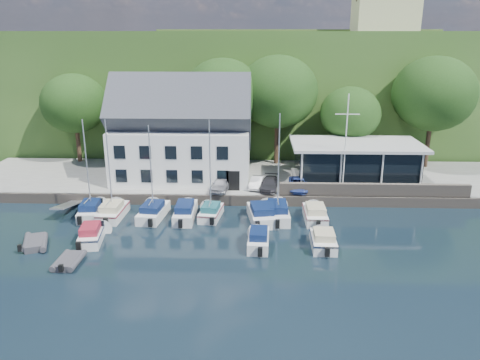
{
  "coord_description": "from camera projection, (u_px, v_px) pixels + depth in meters",
  "views": [
    {
      "loc": [
        0.62,
        -31.05,
        15.97
      ],
      "look_at": [
        -0.7,
        9.0,
        3.2
      ],
      "focal_mm": 35.0,
      "sensor_mm": 36.0,
      "label": 1
    }
  ],
  "objects": [
    {
      "name": "club_pavilion",
      "position": [
        355.0,
        162.0,
        48.4
      ],
      "size": [
        13.2,
        7.2,
        4.1
      ],
      "primitive_type": null,
      "color": "black",
      "rests_on": "quay"
    },
    {
      "name": "tree_3",
      "position": [
        277.0,
        111.0,
        53.78
      ],
      "size": [
        9.17,
        9.17,
        12.54
      ],
      "primitive_type": null,
      "color": "black",
      "rests_on": "quay"
    },
    {
      "name": "boat_r2_4",
      "position": [
        323.0,
        239.0,
        36.03
      ],
      "size": [
        2.08,
        5.09,
        1.43
      ],
      "primitive_type": null,
      "rotation": [
        0.0,
        0.0,
        -0.02
      ],
      "color": "silver",
      "rests_on": "ground"
    },
    {
      "name": "boat_r1_2",
      "position": [
        151.0,
        171.0,
        40.68
      ],
      "size": [
        2.73,
        6.7,
        8.79
      ],
      "primitive_type": null,
      "rotation": [
        0.0,
        0.0,
        -0.11
      ],
      "color": "silver",
      "rests_on": "ground"
    },
    {
      "name": "car_blue",
      "position": [
        298.0,
        184.0,
        46.08
      ],
      "size": [
        1.74,
        3.79,
        1.26
      ],
      "primitive_type": "imported",
      "rotation": [
        0.0,
        0.0,
        -0.08
      ],
      "color": "#2D428C",
      "rests_on": "quay"
    },
    {
      "name": "boat_r1_7",
      "position": [
        315.0,
        212.0,
        41.25
      ],
      "size": [
        2.04,
        6.02,
        1.45
      ],
      "primitive_type": null,
      "rotation": [
        0.0,
        0.0,
        0.0
      ],
      "color": "silver",
      "rests_on": "ground"
    },
    {
      "name": "ground",
      "position": [
        245.0,
        258.0,
        34.44
      ],
      "size": [
        180.0,
        180.0,
        0.0
      ],
      "primitive_type": "plane",
      "color": "black",
      "rests_on": "ground"
    },
    {
      "name": "quay_face",
      "position": [
        248.0,
        201.0,
        44.76
      ],
      "size": [
        60.0,
        0.3,
        1.0
      ],
      "primitive_type": "cube",
      "color": "#675D52",
      "rests_on": "ground"
    },
    {
      "name": "field_patch",
      "position": [
        292.0,
        30.0,
        95.94
      ],
      "size": [
        50.0,
        30.0,
        0.3
      ],
      "primitive_type": "cube",
      "color": "#576532",
      "rests_on": "hillside"
    },
    {
      "name": "boat_r1_6",
      "position": [
        279.0,
        167.0,
        40.38
      ],
      "size": [
        2.33,
        7.07,
        9.58
      ],
      "primitive_type": null,
      "rotation": [
        0.0,
        0.0,
        0.04
      ],
      "color": "silver",
      "rests_on": "ground"
    },
    {
      "name": "flagpole",
      "position": [
        345.0,
        144.0,
        44.45
      ],
      "size": [
        2.28,
        0.2,
        9.49
      ],
      "primitive_type": null,
      "color": "white",
      "rests_on": "quay"
    },
    {
      "name": "tree_1",
      "position": [
        146.0,
        121.0,
        54.28
      ],
      "size": [
        7.3,
        7.3,
        9.98
      ],
      "primitive_type": null,
      "color": "black",
      "rests_on": "quay"
    },
    {
      "name": "harbor_building",
      "position": [
        182.0,
        138.0,
        48.75
      ],
      "size": [
        14.4,
        8.2,
        8.7
      ],
      "primitive_type": null,
      "color": "white",
      "rests_on": "quay"
    },
    {
      "name": "boat_r1_5",
      "position": [
        262.0,
        212.0,
        41.13
      ],
      "size": [
        3.27,
        6.87,
        1.55
      ],
      "primitive_type": null,
      "rotation": [
        0.0,
        0.0,
        0.15
      ],
      "color": "silver",
      "rests_on": "ground"
    },
    {
      "name": "tree_0",
      "position": [
        76.0,
        118.0,
        54.89
      ],
      "size": [
        7.62,
        7.62,
        10.41
      ],
      "primitive_type": null,
      "color": "black",
      "rests_on": "quay"
    },
    {
      "name": "boat_r1_3",
      "position": [
        185.0,
        210.0,
        41.68
      ],
      "size": [
        1.95,
        6.93,
        1.52
      ],
      "primitive_type": null,
      "rotation": [
        0.0,
        0.0,
        0.01
      ],
      "color": "silver",
      "rests_on": "ground"
    },
    {
      "name": "quay",
      "position": [
        249.0,
        180.0,
        50.95
      ],
      "size": [
        60.0,
        13.0,
        1.0
      ],
      "primitive_type": "cube",
      "color": "gray",
      "rests_on": "ground"
    },
    {
      "name": "gangway",
      "position": [
        71.0,
        211.0,
        43.53
      ],
      "size": [
        1.2,
        6.0,
        1.4
      ],
      "primitive_type": null,
      "color": "silver",
      "rests_on": "ground"
    },
    {
      "name": "hillside",
      "position": [
        253.0,
        74.0,
        91.05
      ],
      "size": [
        160.0,
        75.0,
        16.0
      ],
      "primitive_type": "cube",
      "color": "#2C4B1C",
      "rests_on": "ground"
    },
    {
      "name": "tree_2",
      "position": [
        223.0,
        113.0,
        53.27
      ],
      "size": [
        8.94,
        8.94,
        12.22
      ],
      "primitive_type": null,
      "color": "black",
      "rests_on": "quay"
    },
    {
      "name": "farmhouse",
      "position": [
        386.0,
        5.0,
        77.17
      ],
      "size": [
        10.4,
        7.0,
        8.2
      ],
      "primitive_type": null,
      "color": "beige",
      "rests_on": "hillside"
    },
    {
      "name": "seawall",
      "position": [
        374.0,
        190.0,
        44.43
      ],
      "size": [
        18.0,
        0.5,
        1.2
      ],
      "primitive_type": "cube",
      "color": "#675D52",
      "rests_on": "quay"
    },
    {
      "name": "boat_r1_1",
      "position": [
        109.0,
        170.0,
        40.7
      ],
      "size": [
        2.24,
        6.14,
        8.88
      ],
      "primitive_type": null,
      "rotation": [
        0.0,
        0.0,
        -0.03
      ],
      "color": "silver",
      "rests_on": "ground"
    },
    {
      "name": "boat_r1_4",
      "position": [
        210.0,
        174.0,
        40.72
      ],
      "size": [
        2.48,
        5.4,
        8.24
      ],
      "primitive_type": null,
      "rotation": [
        0.0,
        0.0,
        -0.14
      ],
      "color": "silver",
      "rests_on": "ground"
    },
    {
      "name": "boat_r2_0",
      "position": [
        92.0,
        233.0,
        37.0
      ],
      "size": [
        2.5,
        5.68,
        1.5
      ],
      "primitive_type": null,
      "rotation": [
        0.0,
        0.0,
        0.14
      ],
      "color": "silver",
      "rests_on": "ground"
    },
    {
      "name": "boat_r1_0",
      "position": [
        87.0,
        169.0,
        40.93
      ],
      "size": [
        2.53,
        6.26,
        8.99
      ],
      "primitive_type": null,
      "rotation": [
        0.0,
        0.0,
        0.1
      ],
      "color": "silver",
      "rests_on": "ground"
    },
    {
      "name": "tree_4",
      "position": [
        349.0,
        128.0,
        52.59
      ],
      "size": [
        6.75,
        6.75,
        9.22
      ],
      "primitive_type": null,
      "color": "black",
      "rests_on": "quay"
    },
    {
      "name": "car_silver",
      "position": [
        222.0,
        184.0,
        45.86
      ],
      "size": [
        2.41,
        4.12,
        1.31
      ],
      "primitive_type": "imported",
      "rotation": [
        0.0,
        0.0,
        -0.24
      ],
      "color": "#AEADB2",
      "rests_on": "quay"
    },
    {
      "name": "car_white",
      "position": [
        257.0,
        182.0,
        46.82
      ],
      "size": [
        1.83,
        3.49,
        1.1
      ],
      "primitive_type": "imported",
      "rotation": [
        0.0,
        0.0,
        -0.21
      ],
      "color": "silver",
      "rests_on": "quay"
    },
    {
      "name": "tree_5",
      "position": [
        432.0,
        113.0,
        52.31
      ],
      "size": [
        9.15,
        9.15,
        12.5
      ],
      "primitive_type": null,
      "color": "black",
      "rests_on": "quay"
    },
    {
      "name": "dinghy_0",
      "position": [
        35.0,
        241.0,
        36.35
      ],
      "size": [
        2.93,
        3.66,
        0.74
      ],
      "primitive_type": null,
      "rotation": [
        0.0,
        0.0,
        0.36
      ],
      "color": "#3A393F",
      "rests_on": "ground"
    },
    {
      "name": "car_dgrey",
      "position": [
        270.0,
        184.0,
        46.28
      ],
      "size": [
        2.07,
        4.07,
        1.13
      ],
      "primitive_type": "imported",
      "rotation": [
        0.0,
        0.0,
        -0.13
      ],
      "color": "#2B2A2F",
      "rests_on": "quay"
    },
    {
      "name": "dinghy_1",
      "position": [
        69.0,
        260.0,
        33.47
      ],
      "size": [
        1.81,
        2.98,
        0.69
      ],
      "primitive_type": null,
      "rotation": [
        0.0,
        0.0,
        -0.01
      ],
      "color": "#3A393F",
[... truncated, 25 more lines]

